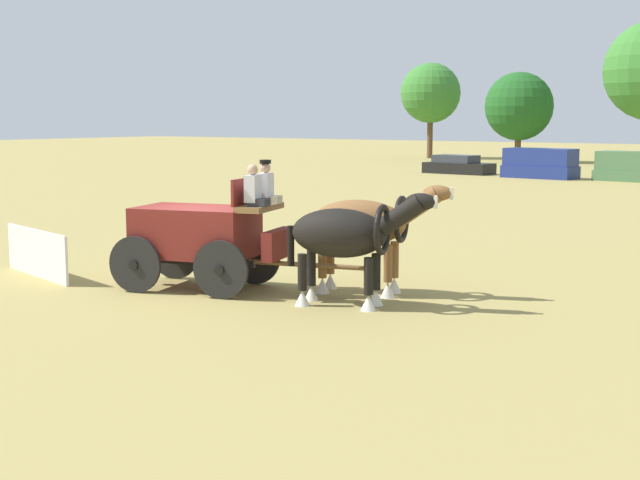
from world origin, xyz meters
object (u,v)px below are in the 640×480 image
object	(u,v)px
parked_vehicle_a	(458,166)
parked_vehicle_b	(540,164)
show_wagon	(203,233)
draft_horse_near	(365,226)
parked_vehicle_c	(639,167)
draft_horse_off	(346,236)

from	to	relation	value
parked_vehicle_a	parked_vehicle_b	xyz separation A→B (m)	(5.94, -1.10, 0.35)
show_wagon	parked_vehicle_b	distance (m)	38.03
show_wagon	draft_horse_near	size ratio (longest dim) A/B	1.82
show_wagon	parked_vehicle_a	bearing A→B (deg)	107.93
parked_vehicle_c	show_wagon	bearing A→B (deg)	-88.73
show_wagon	parked_vehicle_b	world-z (taller)	show_wagon
draft_horse_near	parked_vehicle_c	distance (m)	36.57
draft_horse_near	parked_vehicle_a	world-z (taller)	draft_horse_near
show_wagon	draft_horse_near	world-z (taller)	show_wagon
parked_vehicle_a	parked_vehicle_c	world-z (taller)	parked_vehicle_c
show_wagon	draft_horse_off	xyz separation A→B (m)	(3.46, 0.26, 0.17)
parked_vehicle_b	parked_vehicle_a	bearing A→B (deg)	169.51
show_wagon	parked_vehicle_b	bearing A→B (deg)	99.90
draft_horse_near	draft_horse_off	distance (m)	1.30
draft_horse_off	parked_vehicle_c	size ratio (longest dim) A/B	0.59
draft_horse_off	parked_vehicle_c	xyz separation A→B (m)	(-4.30, 37.61, -0.55)
draft_horse_near	parked_vehicle_a	distance (m)	40.20
draft_horse_near	show_wagon	bearing A→B (deg)	-154.05
show_wagon	parked_vehicle_b	xyz separation A→B (m)	(-6.54, 37.46, -0.33)
parked_vehicle_a	parked_vehicle_b	bearing A→B (deg)	-10.49
draft_horse_off	draft_horse_near	bearing A→B (deg)	105.13
parked_vehicle_c	draft_horse_off	bearing A→B (deg)	-83.48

